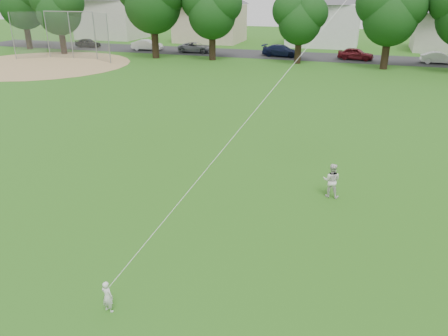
% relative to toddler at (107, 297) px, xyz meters
% --- Properties ---
extents(ground, '(160.00, 160.00, 0.00)m').
position_rel_toddler_xyz_m(ground, '(-0.69, 2.47, -0.44)').
color(ground, '#2D6316').
rests_on(ground, ground).
extents(street, '(90.00, 7.00, 0.01)m').
position_rel_toddler_xyz_m(street, '(-0.69, 44.47, -0.44)').
color(street, '#2D2D30').
rests_on(street, ground).
extents(dirt_infield, '(18.00, 18.00, 0.02)m').
position_rel_toddler_xyz_m(dirt_infield, '(-26.69, 30.47, -0.43)').
color(dirt_infield, '#9E7F51').
rests_on(dirt_infield, ground).
extents(toddler, '(0.35, 0.26, 0.88)m').
position_rel_toddler_xyz_m(toddler, '(0.00, 0.00, 0.00)').
color(toddler, silver).
rests_on(toddler, ground).
extents(older_boy, '(0.68, 0.54, 1.36)m').
position_rel_toddler_xyz_m(older_boy, '(4.65, 8.25, 0.24)').
color(older_boy, silver).
rests_on(older_boy, ground).
extents(kite, '(2.92, 5.03, 12.67)m').
position_rel_toddler_xyz_m(kite, '(2.54, 4.55, 3.80)').
color(kite, white).
rests_on(kite, ground).
extents(baseball_backstop, '(11.31, 2.70, 4.96)m').
position_rel_toddler_xyz_m(baseball_backstop, '(-26.00, 34.39, 2.04)').
color(baseball_backstop, gray).
rests_on(baseball_backstop, ground).
extents(tree_row, '(80.84, 9.24, 10.05)m').
position_rel_toddler_xyz_m(tree_row, '(2.17, 38.08, 5.55)').
color(tree_row, black).
rests_on(tree_row, ground).
extents(parked_cars, '(71.10, 2.60, 1.29)m').
position_rel_toddler_xyz_m(parked_cars, '(4.03, 43.47, 0.18)').
color(parked_cars, black).
rests_on(parked_cars, ground).
extents(house_row, '(77.26, 13.92, 10.54)m').
position_rel_toddler_xyz_m(house_row, '(-0.27, 54.47, 4.61)').
color(house_row, beige).
rests_on(house_row, ground).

